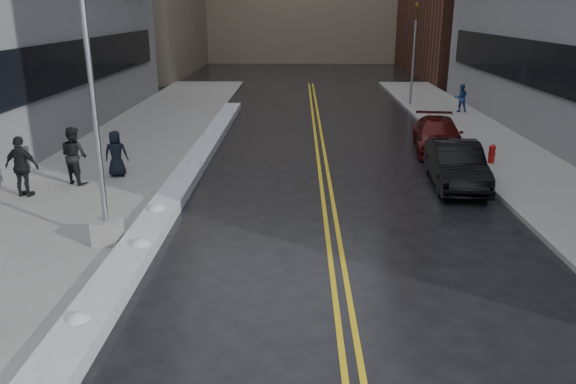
{
  "coord_description": "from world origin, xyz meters",
  "views": [
    {
      "loc": [
        1.56,
        -11.13,
        5.86
      ],
      "look_at": [
        1.28,
        2.73,
        1.3
      ],
      "focal_mm": 35.0,
      "sensor_mm": 36.0,
      "label": 1
    }
  ],
  "objects_px": {
    "pedestrian_c": "(116,154)",
    "pedestrian_d": "(22,167)",
    "car_black": "(456,165)",
    "car_maroon": "(438,135)",
    "pedestrian_east": "(461,98)",
    "pedestrian_b": "(74,155)",
    "fire_hydrant": "(492,153)",
    "lamppost": "(99,152)",
    "traffic_signal": "(414,50)"
  },
  "relations": [
    {
      "from": "pedestrian_b",
      "to": "car_maroon",
      "type": "distance_m",
      "value": 14.57
    },
    {
      "from": "pedestrian_c",
      "to": "pedestrian_east",
      "type": "bearing_deg",
      "value": -147.27
    },
    {
      "from": "fire_hydrant",
      "to": "pedestrian_c",
      "type": "relative_size",
      "value": 0.45
    },
    {
      "from": "traffic_signal",
      "to": "pedestrian_b",
      "type": "distance_m",
      "value": 22.42
    },
    {
      "from": "traffic_signal",
      "to": "car_maroon",
      "type": "relative_size",
      "value": 1.27
    },
    {
      "from": "lamppost",
      "to": "pedestrian_c",
      "type": "xyz_separation_m",
      "value": [
        -1.59,
        5.96,
        -1.56
      ]
    },
    {
      "from": "pedestrian_b",
      "to": "traffic_signal",
      "type": "bearing_deg",
      "value": -101.39
    },
    {
      "from": "pedestrian_b",
      "to": "car_black",
      "type": "bearing_deg",
      "value": -148.66
    },
    {
      "from": "car_maroon",
      "to": "lamppost",
      "type": "bearing_deg",
      "value": -128.46
    },
    {
      "from": "pedestrian_b",
      "to": "lamppost",
      "type": "bearing_deg",
      "value": 147.44
    },
    {
      "from": "fire_hydrant",
      "to": "car_black",
      "type": "distance_m",
      "value": 3.2
    },
    {
      "from": "traffic_signal",
      "to": "pedestrian_d",
      "type": "relative_size",
      "value": 3.08
    },
    {
      "from": "pedestrian_b",
      "to": "pedestrian_c",
      "type": "height_order",
      "value": "pedestrian_b"
    },
    {
      "from": "traffic_signal",
      "to": "pedestrian_east",
      "type": "bearing_deg",
      "value": -48.81
    },
    {
      "from": "traffic_signal",
      "to": "pedestrian_d",
      "type": "distance_m",
      "value": 24.21
    },
    {
      "from": "pedestrian_c",
      "to": "pedestrian_d",
      "type": "height_order",
      "value": "pedestrian_d"
    },
    {
      "from": "fire_hydrant",
      "to": "pedestrian_east",
      "type": "xyz_separation_m",
      "value": [
        1.85,
        11.32,
        0.39
      ]
    },
    {
      "from": "traffic_signal",
      "to": "pedestrian_d",
      "type": "xyz_separation_m",
      "value": [
        -15.62,
        -18.36,
        -2.28
      ]
    },
    {
      "from": "traffic_signal",
      "to": "pedestrian_b",
      "type": "bearing_deg",
      "value": -130.6
    },
    {
      "from": "pedestrian_d",
      "to": "car_maroon",
      "type": "bearing_deg",
      "value": -144.93
    },
    {
      "from": "car_maroon",
      "to": "fire_hydrant",
      "type": "bearing_deg",
      "value": -51.33
    },
    {
      "from": "lamppost",
      "to": "pedestrian_east",
      "type": "distance_m",
      "value": 24.0
    },
    {
      "from": "pedestrian_c",
      "to": "pedestrian_d",
      "type": "distance_m",
      "value": 3.22
    },
    {
      "from": "lamppost",
      "to": "car_black",
      "type": "relative_size",
      "value": 1.69
    },
    {
      "from": "pedestrian_d",
      "to": "car_black",
      "type": "relative_size",
      "value": 0.43
    },
    {
      "from": "pedestrian_east",
      "to": "car_maroon",
      "type": "bearing_deg",
      "value": 69.41
    },
    {
      "from": "pedestrian_b",
      "to": "pedestrian_c",
      "type": "distance_m",
      "value": 1.45
    },
    {
      "from": "car_black",
      "to": "car_maroon",
      "type": "bearing_deg",
      "value": 87.76
    },
    {
      "from": "fire_hydrant",
      "to": "car_maroon",
      "type": "height_order",
      "value": "car_maroon"
    },
    {
      "from": "pedestrian_c",
      "to": "car_maroon",
      "type": "relative_size",
      "value": 0.35
    },
    {
      "from": "fire_hydrant",
      "to": "pedestrian_c",
      "type": "bearing_deg",
      "value": -171.63
    },
    {
      "from": "pedestrian_b",
      "to": "pedestrian_east",
      "type": "height_order",
      "value": "pedestrian_b"
    },
    {
      "from": "traffic_signal",
      "to": "car_black",
      "type": "height_order",
      "value": "traffic_signal"
    },
    {
      "from": "car_black",
      "to": "car_maroon",
      "type": "xyz_separation_m",
      "value": [
        0.54,
        4.93,
        -0.06
      ]
    },
    {
      "from": "pedestrian_c",
      "to": "pedestrian_d",
      "type": "xyz_separation_m",
      "value": [
        -2.23,
        -2.31,
        0.15
      ]
    },
    {
      "from": "lamppost",
      "to": "pedestrian_b",
      "type": "bearing_deg",
      "value": 118.22
    },
    {
      "from": "lamppost",
      "to": "pedestrian_c",
      "type": "relative_size",
      "value": 4.66
    },
    {
      "from": "pedestrian_b",
      "to": "pedestrian_d",
      "type": "height_order",
      "value": "pedestrian_b"
    },
    {
      "from": "pedestrian_b",
      "to": "car_maroon",
      "type": "height_order",
      "value": "pedestrian_b"
    },
    {
      "from": "fire_hydrant",
      "to": "traffic_signal",
      "type": "bearing_deg",
      "value": 92.05
    },
    {
      "from": "pedestrian_east",
      "to": "car_black",
      "type": "distance_m",
      "value": 14.31
    },
    {
      "from": "pedestrian_d",
      "to": "fire_hydrant",
      "type": "bearing_deg",
      "value": -154.85
    },
    {
      "from": "lamppost",
      "to": "pedestrian_east",
      "type": "bearing_deg",
      "value": 53.78
    },
    {
      "from": "pedestrian_b",
      "to": "car_maroon",
      "type": "bearing_deg",
      "value": -128.98
    },
    {
      "from": "pedestrian_b",
      "to": "car_black",
      "type": "relative_size",
      "value": 0.43
    },
    {
      "from": "traffic_signal",
      "to": "pedestrian_east",
      "type": "distance_m",
      "value": 4.34
    },
    {
      "from": "car_black",
      "to": "traffic_signal",
      "type": "bearing_deg",
      "value": 88.65
    },
    {
      "from": "pedestrian_c",
      "to": "car_black",
      "type": "distance_m",
      "value": 11.86
    },
    {
      "from": "car_black",
      "to": "car_maroon",
      "type": "height_order",
      "value": "car_black"
    },
    {
      "from": "pedestrian_east",
      "to": "lamppost",
      "type": "bearing_deg",
      "value": 53.93
    }
  ]
}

